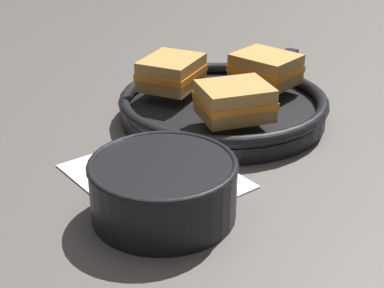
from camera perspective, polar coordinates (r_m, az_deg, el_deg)
The scene contains 8 objects.
ground_plane at distance 0.78m, azimuth -2.41°, elevation -1.91°, with size 4.00×4.00×0.00m, color #56514C.
napkin at distance 0.75m, azimuth -3.63°, elevation -3.06°, with size 0.21×0.18×0.00m.
soup_bowl at distance 0.65m, azimuth -2.80°, elevation -3.98°, with size 0.17×0.17×0.07m.
spoon at distance 0.73m, azimuth -0.31°, elevation -3.39°, with size 0.17×0.08×0.01m.
skillet at distance 0.91m, azimuth 3.10°, elevation 3.70°, with size 0.32×0.44×0.04m.
sandwich_near_left at distance 0.81m, azimuth 4.16°, elevation 4.19°, with size 0.11×0.12×0.05m.
sandwich_near_right at distance 0.94m, azimuth 7.16°, elevation 7.28°, with size 0.11×0.09×0.05m.
sandwich_far_left at distance 0.92m, azimuth -2.00°, elevation 6.96°, with size 0.11×0.12×0.05m.
Camera 1 is at (0.55, -0.42, 0.37)m, focal length 55.00 mm.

